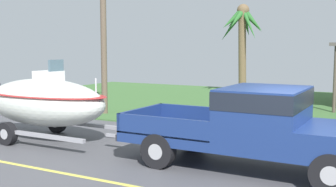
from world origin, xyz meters
The scene contains 4 objects.
pickup_truck_towing centered at (-1.08, 0.49, 1.04)m, with size 5.88×2.14×1.86m.
boat_on_trailer centered at (-7.63, 0.49, 1.14)m, with size 5.62×2.21×2.38m.
palm_tree_mid centered at (-6.35, 14.24, 3.74)m, with size 2.72×2.67×5.09m.
utility_pole centered at (-8.97, 5.17, 3.89)m, with size 0.24×1.80×7.48m.
Camera 1 is at (1.57, -8.64, 2.75)m, focal length 45.72 mm.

